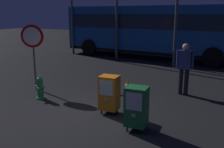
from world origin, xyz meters
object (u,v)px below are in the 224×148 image
object	(u,v)px
fire_hydrant	(40,88)
bus_near	(152,29)
newspaper_box_primary	(109,93)
traffic_cone	(128,87)
newspaper_box_secondary	(136,106)
stop_sign	(33,44)
pedestrian	(185,66)

from	to	relation	value
fire_hydrant	bus_near	size ratio (longest dim) A/B	0.07
newspaper_box_primary	bus_near	size ratio (longest dim) A/B	0.09
newspaper_box_primary	bus_near	world-z (taller)	bus_near
traffic_cone	newspaper_box_secondary	bearing A→B (deg)	-66.54
newspaper_box_secondary	bus_near	xyz separation A→B (m)	(-2.05, 9.68, 1.14)
stop_sign	bus_near	world-z (taller)	bus_near
newspaper_box_primary	newspaper_box_secondary	xyz separation A→B (m)	(0.95, -0.69, 0.00)
newspaper_box_primary	bus_near	bearing A→B (deg)	96.92
pedestrian	fire_hydrant	bearing A→B (deg)	-151.97
stop_sign	bus_near	xyz separation A→B (m)	(2.12, 8.00, 0.11)
pedestrian	traffic_cone	xyz separation A→B (m)	(-1.65, -0.77, -0.69)
fire_hydrant	bus_near	bearing A→B (deg)	81.25
stop_sign	traffic_cone	xyz separation A→B (m)	(3.16, 0.64, -1.34)
newspaper_box_primary	newspaper_box_secondary	distance (m)	1.18
newspaper_box_primary	stop_sign	xyz separation A→B (m)	(-3.21, 0.99, 1.03)
newspaper_box_primary	pedestrian	distance (m)	2.91
stop_sign	pedestrian	xyz separation A→B (m)	(4.81, 1.41, -0.65)
bus_near	stop_sign	bearing A→B (deg)	-97.02
pedestrian	traffic_cone	size ratio (longest dim) A/B	3.15
fire_hydrant	stop_sign	bearing A→B (deg)	136.59
pedestrian	traffic_cone	distance (m)	1.95
stop_sign	traffic_cone	distance (m)	3.49
traffic_cone	bus_near	world-z (taller)	bus_near
traffic_cone	newspaper_box_primary	bearing A→B (deg)	-88.24
fire_hydrant	bus_near	world-z (taller)	bus_near
newspaper_box_primary	traffic_cone	world-z (taller)	newspaper_box_primary
newspaper_box_secondary	newspaper_box_primary	bearing A→B (deg)	144.15
newspaper_box_secondary	stop_sign	distance (m)	4.61
stop_sign	pedestrian	distance (m)	5.06
traffic_cone	bus_near	size ratio (longest dim) A/B	0.05
fire_hydrant	traffic_cone	bearing A→B (deg)	29.92
newspaper_box_primary	stop_sign	size ratio (longest dim) A/B	0.46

